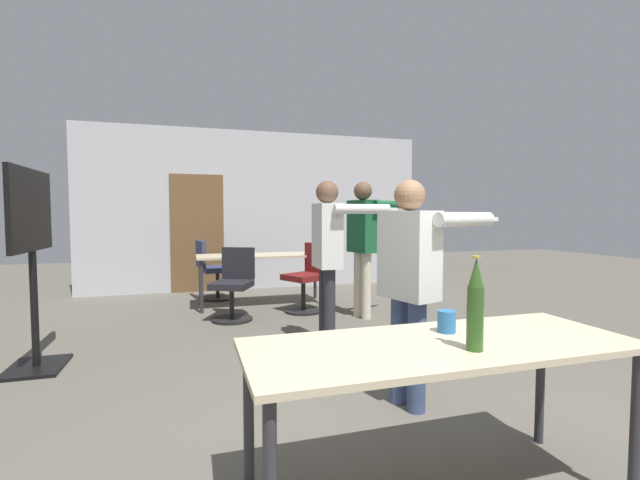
% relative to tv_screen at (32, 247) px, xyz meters
% --- Properties ---
extents(back_wall, '(6.15, 0.12, 2.85)m').
position_rel_tv_screen_xyz_m(back_wall, '(2.50, 3.58, 0.35)').
color(back_wall, '#BCBCC1').
rests_on(back_wall, ground_plane).
extents(conference_table_near, '(1.83, 0.68, 0.76)m').
position_rel_tv_screen_xyz_m(conference_table_near, '(2.41, -2.53, -0.39)').
color(conference_table_near, '#C6B793').
rests_on(conference_table_near, ground_plane).
extents(conference_table_far, '(1.90, 0.68, 0.76)m').
position_rel_tv_screen_xyz_m(conference_table_far, '(2.33, 2.06, -0.39)').
color(conference_table_far, '#C6B793').
rests_on(conference_table_far, ground_plane).
extents(tv_screen, '(0.44, 0.98, 1.74)m').
position_rel_tv_screen_xyz_m(tv_screen, '(0.00, 0.00, 0.00)').
color(tv_screen, black).
rests_on(tv_screen, ground_plane).
extents(person_far_watching, '(0.75, 0.59, 1.68)m').
position_rel_tv_screen_xyz_m(person_far_watching, '(2.63, -0.16, -0.04)').
color(person_far_watching, '#28282D').
rests_on(person_far_watching, ground_plane).
extents(person_left_plaid, '(0.88, 0.58, 1.77)m').
position_rel_tv_screen_xyz_m(person_left_plaid, '(3.47, 0.92, 0.01)').
color(person_left_plaid, beige).
rests_on(person_left_plaid, ground_plane).
extents(person_right_polo, '(0.83, 0.57, 1.59)m').
position_rel_tv_screen_xyz_m(person_right_polo, '(2.76, -1.60, -0.11)').
color(person_right_polo, '#3D4C75').
rests_on(person_right_polo, ground_plane).
extents(office_chair_far_right, '(0.60, 0.54, 0.94)m').
position_rel_tv_screen_xyz_m(office_chair_far_right, '(1.64, 2.72, -0.63)').
color(office_chair_far_right, black).
rests_on(office_chair_far_right, ground_plane).
extents(office_chair_side_rolled, '(0.63, 0.66, 0.92)m').
position_rel_tv_screen_xyz_m(office_chair_side_rolled, '(1.83, 1.32, -0.65)').
color(office_chair_side_rolled, black).
rests_on(office_chair_side_rolled, ground_plane).
extents(office_chair_far_left, '(0.67, 0.64, 0.95)m').
position_rel_tv_screen_xyz_m(office_chair_far_left, '(2.86, 1.49, -0.62)').
color(office_chair_far_left, black).
rests_on(office_chair_far_left, ground_plane).
extents(beer_bottle, '(0.07, 0.07, 0.41)m').
position_rel_tv_screen_xyz_m(beer_bottle, '(2.48, -2.68, -0.12)').
color(beer_bottle, '#2D511E').
rests_on(beer_bottle, conference_table_near).
extents(drink_cup, '(0.09, 0.09, 0.11)m').
position_rel_tv_screen_xyz_m(drink_cup, '(2.52, -2.40, -0.26)').
color(drink_cup, '#2866A3').
rests_on(drink_cup, conference_table_near).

